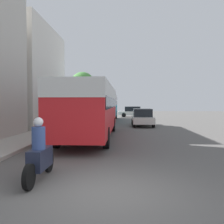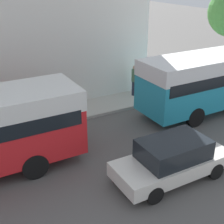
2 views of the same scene
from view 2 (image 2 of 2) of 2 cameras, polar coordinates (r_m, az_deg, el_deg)
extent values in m
cube|color=silver|center=(19.78, -10.52, 16.50)|extent=(5.77, 9.71, 9.00)
cylinder|color=black|center=(14.06, -16.62, -4.74)|extent=(0.28, 1.00, 1.00)
cylinder|color=black|center=(12.08, -13.91, -9.58)|extent=(0.28, 1.00, 1.00)
cylinder|color=black|center=(17.54, 9.83, 1.94)|extent=(0.28, 1.00, 1.00)
cylinder|color=black|center=(15.97, 14.99, -0.89)|extent=(0.28, 1.00, 1.00)
cube|color=silver|center=(11.89, 10.91, -9.30)|extent=(1.82, 4.51, 0.55)
cube|color=black|center=(11.55, 11.16, -6.68)|extent=(1.60, 2.48, 0.72)
cylinder|color=black|center=(13.37, 13.21, -6.82)|extent=(0.22, 0.64, 0.64)
cylinder|color=black|center=(12.41, 18.37, -10.18)|extent=(0.22, 0.64, 0.64)
cylinder|color=black|center=(11.89, 2.90, -10.43)|extent=(0.22, 0.64, 0.64)
cylinder|color=black|center=(10.80, 7.76, -14.80)|extent=(0.22, 0.64, 0.64)
cylinder|color=#232838|center=(19.03, 4.06, 4.37)|extent=(0.29, 0.29, 0.89)
cylinder|color=#4C6B4C|center=(18.77, 4.13, 6.69)|extent=(0.36, 0.36, 0.74)
sphere|color=tan|center=(18.62, 4.18, 8.13)|extent=(0.24, 0.24, 0.24)
camera|label=1|loc=(19.20, -83.67, -13.77)|focal=40.00mm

